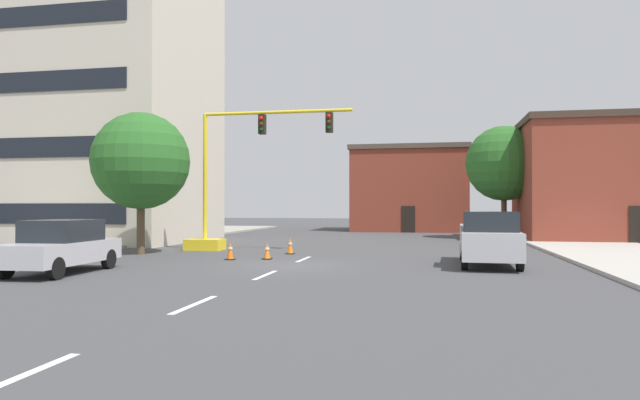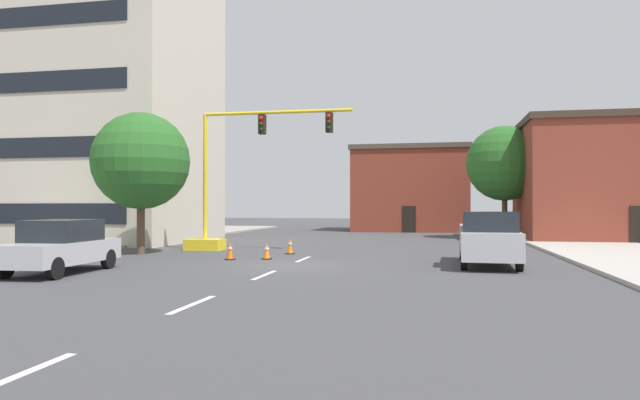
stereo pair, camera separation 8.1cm
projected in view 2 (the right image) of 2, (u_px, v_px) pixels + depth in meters
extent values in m
plane|color=#424244|center=(288.00, 265.00, 21.00)|extent=(160.00, 160.00, 0.00)
cube|color=#9E998E|center=(88.00, 244.00, 31.47)|extent=(6.00, 56.00, 0.14)
cube|color=#B2ADA3|center=(615.00, 252.00, 26.21)|extent=(6.00, 56.00, 0.14)
cube|color=silver|center=(14.00, 377.00, 7.27)|extent=(0.16, 2.40, 0.01)
cube|color=silver|center=(192.00, 304.00, 12.66)|extent=(0.16, 2.40, 0.01)
cube|color=silver|center=(264.00, 275.00, 18.05)|extent=(0.16, 2.40, 0.01)
cube|color=silver|center=(303.00, 259.00, 23.45)|extent=(0.16, 2.40, 0.01)
cube|color=beige|center=(78.00, 72.00, 36.26)|extent=(15.76, 10.55, 21.40)
cube|color=black|center=(18.00, 214.00, 30.96)|extent=(12.92, 0.06, 1.10)
cube|color=black|center=(18.00, 148.00, 31.00)|extent=(12.92, 0.06, 1.10)
cube|color=black|center=(18.00, 83.00, 31.03)|extent=(12.92, 0.06, 1.10)
cube|color=black|center=(19.00, 17.00, 31.07)|extent=(12.92, 0.06, 1.10)
cube|color=brown|center=(411.00, 191.00, 50.70)|extent=(9.86, 7.41, 6.98)
cube|color=#4C4238|center=(411.00, 150.00, 50.74)|extent=(10.16, 7.71, 0.40)
cube|color=black|center=(409.00, 219.00, 47.02)|extent=(1.10, 0.06, 2.20)
cube|color=brown|center=(616.00, 183.00, 36.11)|extent=(11.42, 8.55, 7.27)
cube|color=#3D2D23|center=(616.00, 123.00, 36.15)|extent=(11.72, 8.85, 0.40)
cube|color=black|center=(640.00, 226.00, 31.86)|extent=(1.10, 0.06, 2.20)
cube|color=yellow|center=(205.00, 245.00, 28.35)|extent=(1.80, 1.20, 0.55)
cylinder|color=yellow|center=(205.00, 177.00, 28.38)|extent=(0.20, 0.20, 6.20)
cylinder|color=yellow|center=(277.00, 112.00, 27.69)|extent=(7.40, 0.16, 0.16)
cube|color=black|center=(262.00, 124.00, 27.83)|extent=(0.32, 0.36, 0.95)
sphere|color=red|center=(261.00, 118.00, 27.65)|extent=(0.20, 0.20, 0.20)
sphere|color=#38280A|center=(261.00, 124.00, 27.64)|extent=(0.20, 0.20, 0.20)
sphere|color=black|center=(261.00, 130.00, 27.64)|extent=(0.20, 0.20, 0.20)
cube|color=black|center=(329.00, 123.00, 27.18)|extent=(0.32, 0.36, 0.95)
sphere|color=red|center=(329.00, 116.00, 27.00)|extent=(0.20, 0.20, 0.20)
sphere|color=#38280A|center=(329.00, 122.00, 26.99)|extent=(0.20, 0.20, 0.20)
sphere|color=black|center=(329.00, 128.00, 26.99)|extent=(0.20, 0.20, 0.20)
cylinder|color=brown|center=(141.00, 226.00, 25.92)|extent=(0.36, 0.36, 2.59)
sphere|color=#286023|center=(141.00, 161.00, 25.95)|extent=(4.41, 4.41, 4.41)
cylinder|color=#4C3823|center=(505.00, 215.00, 38.11)|extent=(0.36, 0.36, 3.17)
sphere|color=#286023|center=(504.00, 163.00, 38.15)|extent=(5.02, 5.02, 5.02)
cube|color=#BCBCC1|center=(488.00, 243.00, 21.07)|extent=(2.19, 5.47, 0.95)
cube|color=#1E2328|center=(490.00, 222.00, 20.20)|extent=(1.90, 1.86, 0.70)
cube|color=#BCBCC1|center=(486.00, 227.00, 22.23)|extent=(2.10, 2.88, 0.16)
cylinder|color=black|center=(519.00, 261.00, 19.07)|extent=(0.24, 0.69, 0.68)
cylinder|color=black|center=(464.00, 260.00, 19.48)|extent=(0.24, 0.69, 0.68)
cylinder|color=black|center=(509.00, 253.00, 22.64)|extent=(0.24, 0.69, 0.68)
cylinder|color=black|center=(463.00, 252.00, 23.06)|extent=(0.24, 0.69, 0.68)
cube|color=#B7B7BC|center=(60.00, 252.00, 18.54)|extent=(2.05, 4.58, 0.70)
cube|color=#1E2328|center=(62.00, 230.00, 18.64)|extent=(1.80, 2.37, 0.70)
cylinder|color=black|center=(65.00, 258.00, 20.17)|extent=(0.25, 0.69, 0.68)
cylinder|color=black|center=(108.00, 259.00, 19.92)|extent=(0.25, 0.69, 0.68)
cylinder|color=black|center=(5.00, 267.00, 17.14)|extent=(0.25, 0.69, 0.68)
cylinder|color=black|center=(55.00, 268.00, 16.90)|extent=(0.25, 0.69, 0.68)
cube|color=black|center=(267.00, 259.00, 23.43)|extent=(0.36, 0.36, 0.04)
cone|color=orange|center=(267.00, 250.00, 23.43)|extent=(0.28, 0.28, 0.65)
cylinder|color=white|center=(267.00, 249.00, 23.43)|extent=(0.19, 0.19, 0.08)
cube|color=black|center=(230.00, 259.00, 23.21)|extent=(0.36, 0.36, 0.04)
cone|color=orange|center=(230.00, 250.00, 23.22)|extent=(0.28, 0.28, 0.70)
cylinder|color=white|center=(230.00, 248.00, 23.22)|extent=(0.19, 0.19, 0.08)
cube|color=black|center=(290.00, 254.00, 25.97)|extent=(0.36, 0.36, 0.04)
cone|color=orange|center=(290.00, 245.00, 25.97)|extent=(0.28, 0.28, 0.71)
cylinder|color=white|center=(290.00, 244.00, 25.98)|extent=(0.19, 0.19, 0.08)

